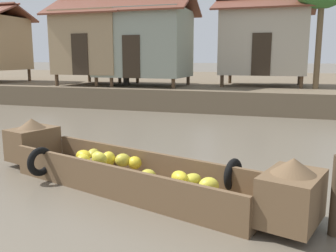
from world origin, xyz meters
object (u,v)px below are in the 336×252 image
stilt_house_mid_right (143,42)px  stilt_house_right (264,41)px  stilt_house_mid_left (98,42)px  vendor_person (126,66)px  banana_boat (130,170)px

stilt_house_mid_right → stilt_house_right: (5.25, 1.73, 0.05)m
stilt_house_mid_right → stilt_house_right: 5.53m
stilt_house_mid_left → vendor_person: 1.93m
stilt_house_mid_left → stilt_house_right: 7.82m
vendor_person → banana_boat: bearing=-65.8°
banana_boat → vendor_person: (-4.77, 10.63, 1.49)m
stilt_house_mid_right → stilt_house_mid_left: bearing=175.3°
vendor_person → stilt_house_mid_right: bearing=4.9°
stilt_house_mid_left → stilt_house_mid_right: size_ratio=0.90×
stilt_house_right → vendor_person: (-6.11, -1.80, -1.12)m
stilt_house_mid_right → vendor_person: 1.37m
vendor_person → stilt_house_right: bearing=16.4°
stilt_house_mid_left → stilt_house_mid_right: 2.43m
banana_boat → vendor_person: size_ratio=3.59×
stilt_house_mid_left → stilt_house_mid_right: stilt_house_mid_left is taller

